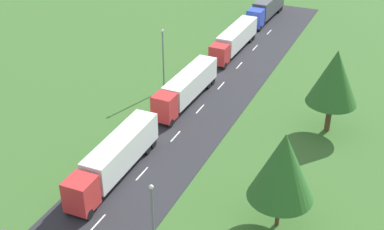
{
  "coord_description": "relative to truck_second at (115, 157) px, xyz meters",
  "views": [
    {
      "loc": [
        21.76,
        -0.81,
        30.69
      ],
      "look_at": [
        1.69,
        43.95,
        2.81
      ],
      "focal_mm": 48.41,
      "sensor_mm": 36.0,
      "label": 1
    }
  ],
  "objects": [
    {
      "name": "truck_second",
      "position": [
        0.0,
        0.0,
        0.0
      ],
      "size": [
        2.75,
        14.14,
        3.77
      ],
      "color": "red",
      "rests_on": "road"
    },
    {
      "name": "truck_third",
      "position": [
        -0.2,
        17.04,
        -0.09
      ],
      "size": [
        2.72,
        13.76,
        3.57
      ],
      "color": "red",
      "rests_on": "road"
    },
    {
      "name": "truck_fourth",
      "position": [
        -0.35,
        34.83,
        -0.12
      ],
      "size": [
        2.63,
        14.07,
        3.53
      ],
      "color": "red",
      "rests_on": "road"
    },
    {
      "name": "truck_fifth",
      "position": [
        -0.35,
        51.17,
        -0.02
      ],
      "size": [
        2.85,
        13.57,
        3.77
      ],
      "color": "blue",
      "rests_on": "road"
    },
    {
      "name": "lamppost_second",
      "position": [
        8.72,
        -8.46,
        1.98
      ],
      "size": [
        0.36,
        0.36,
        7.48
      ],
      "color": "slate",
      "rests_on": "ground"
    },
    {
      "name": "lamppost_third",
      "position": [
        -4.25,
        18.86,
        2.45
      ],
      "size": [
        0.36,
        0.36,
        8.38
      ],
      "color": "slate",
      "rests_on": "ground"
    },
    {
      "name": "tree_oak",
      "position": [
        16.53,
        -0.41,
        3.97
      ],
      "size": [
        5.64,
        5.64,
        9.3
      ],
      "color": "#513823",
      "rests_on": "ground"
    },
    {
      "name": "tree_maple",
      "position": [
        17.29,
        17.38,
        4.43
      ],
      "size": [
        5.63,
        5.63,
        9.79
      ],
      "color": "#513823",
      "rests_on": "ground"
    }
  ]
}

